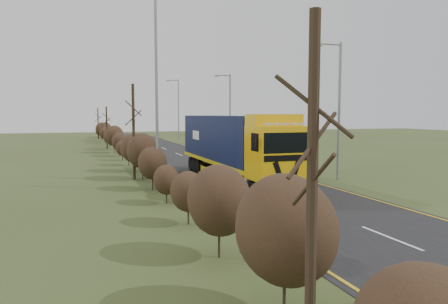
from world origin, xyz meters
The scene contains 14 objects.
ground centered at (0.00, 0.00, 0.00)m, with size 160.00×160.00×0.00m, color #38451D.
road centered at (0.00, 10.00, 0.01)m, with size 8.00×120.00×0.02m, color black.
layby centered at (6.50, 20.00, 0.01)m, with size 6.00×18.00×0.02m, color #2F2C2A.
lane_markings centered at (0.00, 9.69, 0.03)m, with size 7.52×116.00×0.01m.
hedgerow centered at (-6.00, 7.89, 1.62)m, with size 2.24×102.04×6.05m.
lorry centered at (-0.87, 1.10, 2.36)m, with size 2.91×14.94×4.16m.
car_red_hatchback centered at (6.91, 20.21, 0.68)m, with size 1.60×3.98×1.36m, color #A01008.
car_blue_sedan centered at (7.54, 19.34, 0.63)m, with size 1.34×3.83×1.26m, color #090D33.
streetlight_near centered at (5.70, -0.02, 4.73)m, with size 1.83×0.18×8.60m.
streetlight_mid centered at (5.24, 19.31, 4.53)m, with size 1.77×0.18×8.27m.
streetlight_far centered at (5.67, 45.75, 5.37)m, with size 2.06×0.19×9.71m.
left_pole centered at (-5.77, -0.33, 5.43)m, with size 0.16×0.16×10.86m, color gray.
speed_sign centered at (4.58, 11.37, 1.49)m, with size 0.60×0.10×2.16m.
warning_board centered at (4.71, 27.75, 1.30)m, with size 0.80×0.11×2.10m.
Camera 1 is at (-9.87, -23.80, 4.17)m, focal length 35.00 mm.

